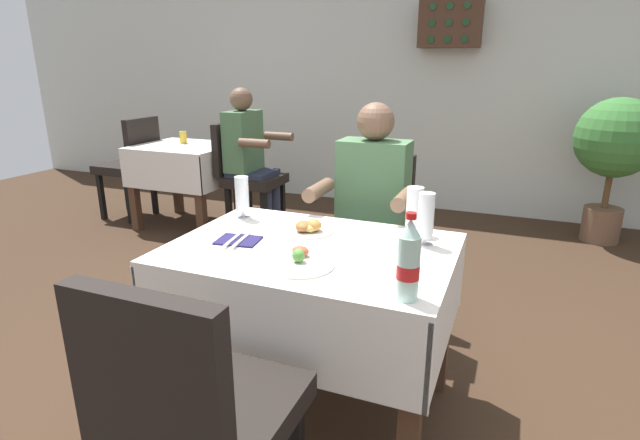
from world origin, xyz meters
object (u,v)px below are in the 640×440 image
chair_near_camera_side (195,410)px  background_table_tumbler (183,137)px  cola_bottle_primary (408,262)px  background_dining_table (186,167)px  napkin_cutlery_set (238,240)px  potted_plant_corner (615,146)px  plate_far_diner (309,228)px  plate_near_camera (299,261)px  beer_glass_middle (426,219)px  main_dining_table (311,287)px  seated_diner_far (370,211)px  beer_glass_right (415,208)px  background_chair_left (132,162)px  background_chair_right (245,172)px  chair_far_diner_seat (367,232)px  wall_bottle_rack (450,24)px  background_patron (250,154)px  beer_glass_left (242,196)px

chair_near_camera_side → background_table_tumbler: 3.52m
cola_bottle_primary → background_dining_table: cola_bottle_primary is taller
napkin_cutlery_set → potted_plant_corner: size_ratio=0.16×
plate_far_diner → background_dining_table: (-1.99, 1.78, -0.22)m
background_table_tumbler → potted_plant_corner: (3.57, 0.87, 0.00)m
plate_near_camera → beer_glass_middle: 0.54m
cola_bottle_primary → potted_plant_corner: bearing=72.7°
main_dining_table → plate_far_diner: bearing=115.8°
chair_near_camera_side → beer_glass_middle: 1.10m
napkin_cutlery_set → seated_diner_far: bearing=65.3°
beer_glass_right → cola_bottle_primary: 0.63m
beer_glass_right → background_chair_left: 3.44m
seated_diner_far → background_chair_right: 1.94m
main_dining_table → plate_far_diner: size_ratio=5.01×
chair_far_diner_seat → napkin_cutlery_set: bearing=-109.3°
cola_bottle_primary → plate_far_diner: bearing=138.9°
chair_near_camera_side → wall_bottle_rack: wall_bottle_rack is taller
beer_glass_right → background_chair_left: (-3.03, 1.62, -0.30)m
background_chair_right → background_table_tumbler: 0.74m
beer_glass_middle → napkin_cutlery_set: beer_glass_middle is taller
chair_far_diner_seat → wall_bottle_rack: wall_bottle_rack is taller
beer_glass_right → wall_bottle_rack: (-0.33, 2.93, 0.94)m
background_dining_table → seated_diner_far: bearing=-30.7°
beer_glass_middle → wall_bottle_rack: bearing=97.5°
plate_far_diner → beer_glass_middle: (0.49, 0.03, 0.09)m
plate_far_diner → background_patron: 2.21m
main_dining_table → plate_far_diner: plate_far_diner is taller
beer_glass_left → background_chair_left: 2.83m
beer_glass_left → napkin_cutlery_set: beer_glass_left is taller
plate_far_diner → beer_glass_middle: bearing=3.8°
main_dining_table → background_chair_right: (-1.44, 1.93, -0.01)m
beer_glass_right → background_patron: background_patron is taller
plate_near_camera → chair_far_diner_seat: bearing=92.1°
potted_plant_corner → background_table_tumbler: bearing=-166.3°
cola_bottle_primary → plate_near_camera: bearing=163.6°
chair_far_diner_seat → beer_glass_middle: bearing=-55.6°
chair_near_camera_side → seated_diner_far: size_ratio=0.77×
background_dining_table → potted_plant_corner: potted_plant_corner is taller
cola_bottle_primary → background_dining_table: size_ratio=0.33×
plate_far_diner → background_patron: (-1.32, 1.78, -0.06)m
wall_bottle_rack → background_table_tumbler: bearing=-150.0°
plate_far_diner → chair_far_diner_seat: bearing=83.6°
beer_glass_left → plate_far_diner: bearing=-11.7°
chair_far_diner_seat → beer_glass_left: (-0.44, -0.56, 0.30)m
chair_near_camera_side → napkin_cutlery_set: bearing=112.1°
chair_far_diner_seat → napkin_cutlery_set: 0.92m
beer_glass_left → napkin_cutlery_set: (0.15, -0.28, -0.10)m
potted_plant_corner → beer_glass_middle: bearing=-110.9°
napkin_cutlery_set → background_patron: (-1.09, 1.99, -0.04)m
beer_glass_left → background_chair_left: size_ratio=0.21×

